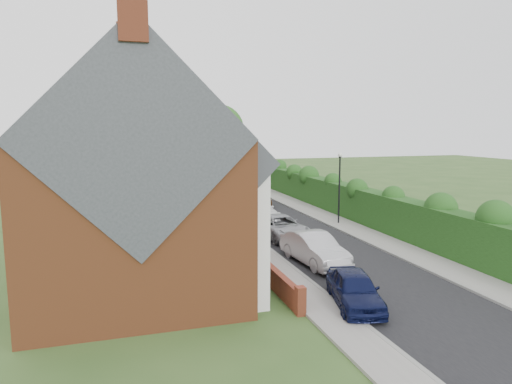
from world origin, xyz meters
TOP-DOWN VIEW (x-y plane):
  - ground at (0.00, 0.00)m, footprint 140.00×140.00m
  - road at (-0.50, 11.00)m, footprint 6.00×58.00m
  - pavement_hedge_side at (3.60, 11.00)m, footprint 2.20×58.00m
  - pavement_house_side at (-4.35, 11.00)m, footprint 1.70×58.00m
  - kerb_hedge_side at (2.55, 11.00)m, footprint 0.18×58.00m
  - kerb_house_side at (-3.55, 11.00)m, footprint 0.18×58.00m
  - hedge at (5.40, 11.00)m, footprint 2.10×58.00m
  - terrace_row at (-10.87, 9.98)m, footprint 9.05×40.50m
  - garden_wall_row at (-5.35, 10.00)m, footprint 0.35×40.35m
  - lamppost at (3.40, 4.00)m, footprint 0.32×0.32m
  - tree_far_left at (-2.65, 40.08)m, footprint 7.14×6.80m
  - tree_far_right at (3.39, 42.08)m, footprint 7.98×7.60m
  - tree_far_back at (-8.59, 43.08)m, footprint 8.40×8.00m
  - car_navy at (-3.00, -9.80)m, footprint 2.60×4.38m
  - car_silver_a at (-2.18, -4.20)m, footprint 2.12×4.94m
  - car_silver_b at (-1.98, 1.40)m, footprint 3.00×5.42m
  - car_white at (-1.79, 7.00)m, footprint 2.51×5.61m
  - car_green at (-2.61, 12.60)m, footprint 1.83×4.12m
  - car_red at (-1.60, 21.21)m, footprint 2.41×4.57m
  - car_beige at (-3.00, 24.58)m, footprint 2.81×4.95m
  - car_grey at (-2.45, 31.27)m, footprint 2.14×4.55m
  - car_black at (-1.60, 37.20)m, footprint 2.36×4.63m
  - horse at (0.48, 11.54)m, footprint 1.42×1.97m
  - horse_cart at (0.48, 13.47)m, footprint 1.40×3.09m
  - car_extra_far at (-1.99, 36.84)m, footprint 1.81×4.01m

SIDE VIEW (x-z plane):
  - ground at x=0.00m, z-range 0.00..0.00m
  - road at x=-0.50m, z-range 0.00..0.02m
  - pavement_hedge_side at x=3.60m, z-range 0.00..0.12m
  - pavement_house_side at x=-4.35m, z-range 0.00..0.12m
  - kerb_hedge_side at x=2.55m, z-range 0.00..0.13m
  - kerb_house_side at x=-3.55m, z-range 0.00..0.13m
  - garden_wall_row at x=-5.35m, z-range -0.09..1.01m
  - car_grey at x=-2.45m, z-range 0.00..1.28m
  - car_beige at x=-3.00m, z-range 0.00..1.30m
  - car_extra_far at x=-1.99m, z-range 0.00..1.34m
  - car_green at x=-2.61m, z-range 0.00..1.38m
  - car_navy at x=-3.00m, z-range 0.00..1.40m
  - car_red at x=-1.60m, z-range 0.00..1.43m
  - car_silver_b at x=-1.98m, z-range 0.00..1.43m
  - car_black at x=-1.60m, z-range 0.00..1.51m
  - horse at x=0.48m, z-range 0.00..1.52m
  - car_silver_a at x=-2.18m, z-range 0.00..1.58m
  - car_white at x=-1.79m, z-range 0.00..1.60m
  - horse_cart at x=0.48m, z-range 0.16..2.39m
  - hedge at x=5.40m, z-range 0.18..3.03m
  - lamppost at x=3.40m, z-range 0.72..5.88m
  - terrace_row at x=-10.87m, z-range -1.28..10.22m
  - tree_far_left at x=-2.65m, z-range 1.07..10.36m
  - tree_far_right at x=3.39m, z-range 1.16..11.47m
  - tree_far_back at x=-8.59m, z-range 1.21..12.03m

